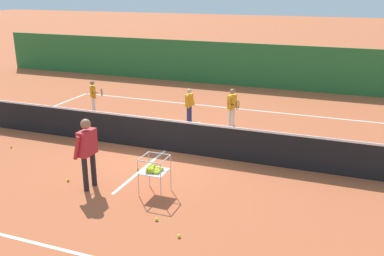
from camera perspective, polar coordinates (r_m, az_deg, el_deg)
The scene contains 17 objects.
ground_plane at distance 12.68m, azimuth -3.59°, elevation -3.00°, with size 120.00×120.00×0.00m, color #B25633.
line_baseline_near at distance 8.71m, azimuth -18.34°, elevation -14.64°, with size 12.33×0.08×0.01m, color white.
line_baseline_far at distance 17.24m, azimuth 3.44°, elevation 2.82°, with size 12.33×0.08×0.01m, color white.
line_sideline_west at distance 16.11m, azimuth -24.01°, elevation 0.10°, with size 0.08×10.36×0.01m, color white.
line_service_center at distance 12.68m, azimuth -3.59°, elevation -2.99°, with size 0.08×5.95×0.01m, color white.
tennis_net at distance 12.51m, azimuth -3.64°, elevation -0.87°, with size 12.68×0.08×1.05m.
instructor at distance 10.31m, azimuth -13.67°, elevation -2.48°, with size 0.43×0.78×1.72m.
student_0 at distance 16.67m, azimuth -12.91°, elevation 4.47°, with size 0.65×0.47×1.23m.
student_1 at distance 15.04m, azimuth -0.36°, elevation 3.41°, with size 0.22×0.48×1.22m.
student_2 at distance 14.62m, azimuth 5.34°, elevation 3.15°, with size 0.41×0.67×1.32m.
ball_cart at distance 9.97m, azimuth -5.07°, elevation -5.50°, with size 0.58×0.58×0.90m.
tennis_ball_0 at distance 11.45m, azimuth -7.18°, elevation -5.36°, with size 0.07×0.07×0.07m, color yellow.
tennis_ball_3 at distance 11.15m, azimuth -16.07°, elevation -6.64°, with size 0.07×0.07×0.07m, color yellow.
tennis_ball_4 at distance 8.54m, azimuth -1.73°, elevation -14.07°, with size 0.07×0.07×0.07m, color yellow.
tennis_ball_5 at distance 13.95m, azimuth -22.78°, elevation -2.29°, with size 0.07×0.07×0.07m, color yellow.
tennis_ball_6 at distance 9.10m, azimuth -4.71°, elevation -11.92°, with size 0.07×0.07×0.07m, color yellow.
windscreen_fence at distance 20.76m, azimuth 6.84°, elevation 8.28°, with size 27.13×0.08×2.05m, color #286B33.
Camera 1 is at (4.93, -10.73, 4.61)m, focal length 40.36 mm.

